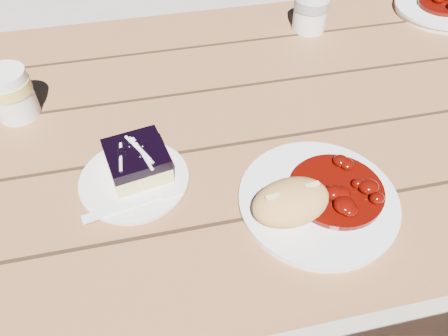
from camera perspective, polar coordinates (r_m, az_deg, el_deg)
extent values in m
plane|color=#ADA79C|center=(1.43, -0.47, -16.48)|extent=(60.00, 60.00, 0.00)
cube|color=brown|center=(0.84, -0.78, 5.50)|extent=(2.00, 0.80, 0.05)
cube|color=brown|center=(1.53, -5.83, 13.61)|extent=(1.80, 0.25, 0.04)
cube|color=brown|center=(1.90, 19.71, 10.05)|extent=(0.06, 0.06, 0.42)
cylinder|color=white|center=(0.69, 12.15, -4.27)|extent=(0.24, 0.24, 0.02)
ellipsoid|color=tan|center=(0.63, 8.70, -4.44)|extent=(0.13, 0.09, 0.06)
cylinder|color=white|center=(0.72, -11.61, -1.63)|extent=(0.17, 0.17, 0.01)
cube|color=#F5DA85|center=(0.72, -11.15, 0.44)|extent=(0.11, 0.11, 0.03)
cube|color=black|center=(0.70, -11.44, 1.78)|extent=(0.11, 0.11, 0.02)
cylinder|color=white|center=(1.08, 11.25, 19.58)|extent=(0.08, 0.08, 0.09)
cylinder|color=white|center=(1.26, 26.32, 18.09)|extent=(0.21, 0.21, 0.02)
cylinder|color=white|center=(0.89, -26.00, 8.71)|extent=(0.08, 0.08, 0.09)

